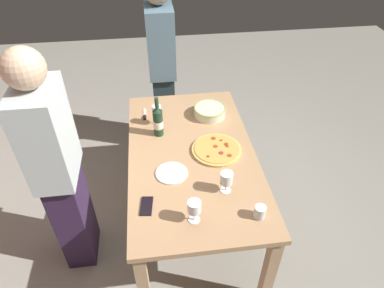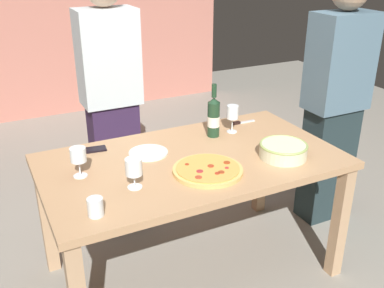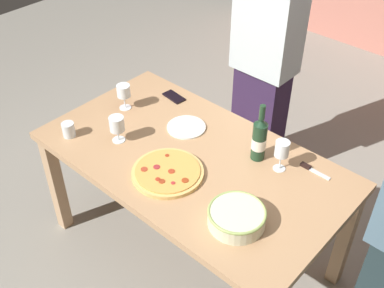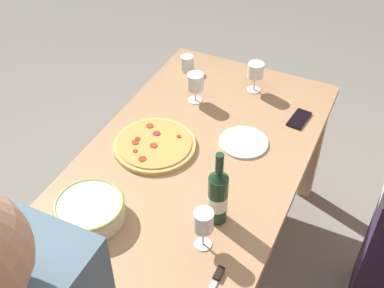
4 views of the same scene
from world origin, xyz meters
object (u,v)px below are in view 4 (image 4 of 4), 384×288
wine_glass_near_pizza (256,72)px  pizza (155,144)px  wine_glass_far_left (195,83)px  wine_glass_by_bottle (203,222)px  pizza_knife (215,281)px  cup_amber (187,63)px  cell_phone (299,119)px  side_plate (244,142)px  wine_bottle (218,196)px  serving_bowl (90,209)px  dining_table (192,174)px

wine_glass_near_pizza → pizza: bearing=-22.7°
wine_glass_far_left → wine_glass_by_bottle: bearing=26.8°
wine_glass_near_pizza → wine_glass_far_left: 0.31m
wine_glass_near_pizza → wine_glass_far_left: (0.20, -0.23, -0.01)m
wine_glass_by_bottle → pizza_knife: 0.20m
pizza → cup_amber: (-0.61, -0.14, 0.03)m
wine_glass_far_left → cell_phone: wine_glass_far_left is taller
wine_glass_near_pizza → side_plate: wine_glass_near_pizza is taller
wine_bottle → wine_glass_far_left: wine_bottle is taller
cup_amber → cell_phone: 0.67m
pizza → side_plate: (-0.18, 0.34, -0.01)m
cup_amber → serving_bowl: bearing=6.0°
wine_glass_by_bottle → cell_phone: 0.85m
wine_bottle → cup_amber: 1.02m
dining_table → side_plate: bearing=139.4°
cell_phone → pizza_knife: pizza_knife is taller
wine_glass_near_pizza → wine_glass_by_bottle: (0.97, 0.16, 0.01)m
pizza → cup_amber: 0.62m
cup_amber → wine_glass_far_left: bearing=33.8°
pizza → wine_glass_far_left: size_ratio=2.39×
pizza → pizza_knife: pizza is taller
serving_bowl → cell_phone: serving_bowl is taller
dining_table → wine_glass_far_left: 0.46m
wine_bottle → cell_phone: 0.72m
pizza → wine_glass_far_left: wine_glass_far_left is taller
side_plate → cell_phone: size_ratio=1.50×
serving_bowl → wine_glass_near_pizza: bearing=165.5°
side_plate → pizza_knife: pizza_knife is taller
wine_glass_by_bottle → pizza_knife: size_ratio=1.03×
dining_table → wine_glass_far_left: wine_glass_far_left is taller
dining_table → side_plate: (-0.19, 0.16, 0.10)m
wine_glass_far_left → pizza_knife: 1.02m
side_plate → cell_phone: same height
wine_glass_by_bottle → cup_amber: bearing=-151.5°
pizza → wine_glass_far_left: (-0.38, 0.02, 0.09)m
wine_glass_by_bottle → wine_glass_near_pizza: bearing=-170.7°
wine_bottle → side_plate: bearing=-172.3°
side_plate → wine_glass_near_pizza: bearing=-166.4°
dining_table → cell_phone: cell_phone is taller
serving_bowl → pizza_knife: size_ratio=1.57×
dining_table → pizza_knife: pizza_knife is taller
wine_bottle → serving_bowl: bearing=-65.3°
dining_table → side_plate: side_plate is taller
wine_glass_near_pizza → cup_amber: 0.39m
wine_bottle → cell_phone: wine_bottle is taller
wine_bottle → wine_glass_by_bottle: size_ratio=1.89×
cup_amber → pizza_knife: cup_amber is taller
wine_glass_near_pizza → wine_glass_far_left: size_ratio=1.02×
dining_table → pizza: size_ratio=4.47×
wine_glass_by_bottle → side_plate: bearing=-173.7°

